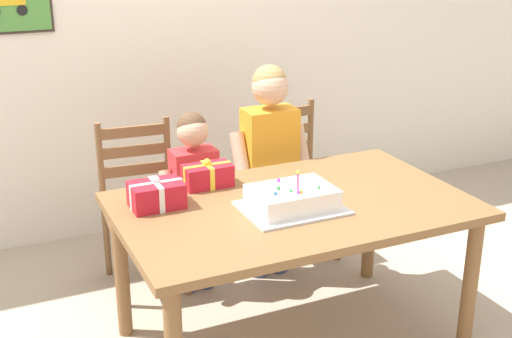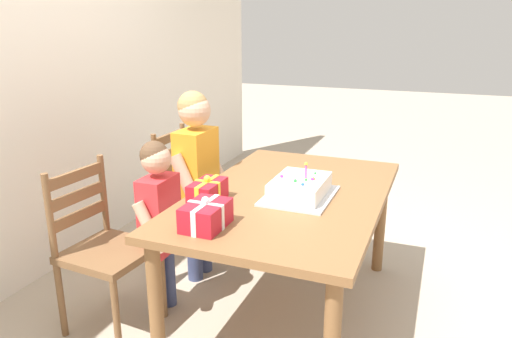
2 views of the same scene
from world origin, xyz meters
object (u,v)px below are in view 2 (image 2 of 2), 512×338
Objects in this scene: birthday_cake at (300,188)px; gift_box_red_large at (206,215)px; gift_box_beside_cake at (208,191)px; dining_table at (289,208)px; chair_left at (103,248)px; child_younger at (159,211)px; chair_right at (190,192)px; child_older at (197,168)px.

gift_box_red_large is at bearing 152.50° from birthday_cake.
gift_box_beside_cake is (-0.24, 0.42, 0.01)m from birthday_cake.
birthday_cake is 0.60m from gift_box_red_large.
gift_box_red_large reaches higher than dining_table.
gift_box_red_large is 0.77m from chair_left.
chair_left is 0.35m from child_younger.
dining_table is at bearing -118.02° from chair_right.
gift_box_red_large is 1.01× the size of gift_box_beside_cake.
child_younger is (-0.19, 0.75, -0.17)m from birthday_cake.
chair_left and chair_right have the same top height.
gift_box_beside_cake is at bearing 25.83° from gift_box_red_large.
dining_table is 3.61× the size of birthday_cake.
child_older is at bearing 33.79° from gift_box_beside_cake.
birthday_cake is at bearing -27.50° from gift_box_red_large.
child_younger reaches higher than chair_right.
child_younger is at bearing 109.04° from dining_table.
gift_box_red_large is 0.92m from child_older.
chair_right is 0.75× the size of child_older.
chair_right is at bearing 33.02° from gift_box_red_large.
gift_box_red_large is 0.26× the size of chair_right.
birthday_cake is at bearing -65.89° from chair_left.
dining_table is 0.47m from gift_box_beside_cake.
birthday_cake is 0.36× the size of child_older.
chair_left is at bearing 138.20° from child_younger.
chair_left is (-0.19, 0.54, -0.33)m from gift_box_beside_cake.
gift_box_red_large is at bearing -125.89° from child_younger.
child_younger reaches higher than birthday_cake.
child_older is 0.46m from child_younger.
chair_left is 0.95m from chair_right.
child_older is 1.21× the size of child_younger.
birthday_cake reaches higher than dining_table.
chair_right is at bearing 38.61° from child_older.
gift_box_beside_cake is at bearing 128.42° from dining_table.
chair_right is at bearing 61.98° from dining_table.
child_older reaches higher than chair_left.
child_older reaches higher than birthday_cake.
chair_left is 0.90× the size of child_younger.
chair_right is at bearing 0.01° from chair_left.
gift_box_red_large is 0.61m from child_younger.
child_older reaches higher than gift_box_beside_cake.
chair_right is at bearing 61.72° from birthday_cake.
dining_table is at bearing -20.02° from gift_box_red_large.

